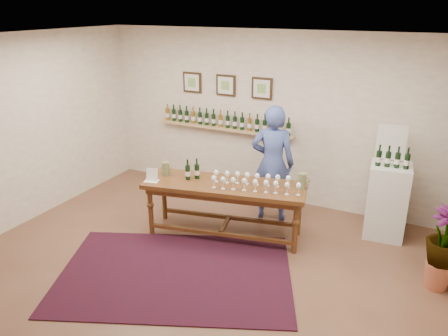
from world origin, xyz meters
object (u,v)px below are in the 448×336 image
at_px(potted_plant, 443,249).
at_px(person, 272,164).
at_px(tasting_table, 225,191).
at_px(display_pedestal, 387,201).

relative_size(potted_plant, person, 0.50).
bearing_deg(tasting_table, display_pedestal, 14.45).
height_order(display_pedestal, person, person).
relative_size(tasting_table, person, 1.32).
xyz_separation_m(tasting_table, person, (0.40, 0.81, 0.22)).
distance_m(potted_plant, person, 2.57).
bearing_deg(potted_plant, person, 161.00).
height_order(tasting_table, person, person).
height_order(tasting_table, display_pedestal, display_pedestal).
bearing_deg(display_pedestal, person, -172.48).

